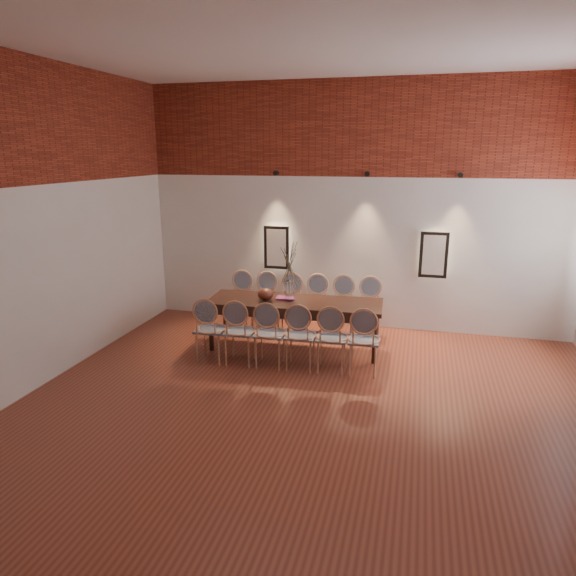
% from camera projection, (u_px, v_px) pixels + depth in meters
% --- Properties ---
extents(floor, '(7.00, 7.00, 0.02)m').
position_uv_depth(floor, '(307.00, 426.00, 5.61)').
color(floor, brown).
rests_on(floor, ground).
extents(ceiling, '(7.00, 7.00, 0.02)m').
position_uv_depth(ceiling, '(311.00, 22.00, 4.57)').
color(ceiling, silver).
rests_on(ceiling, ground).
extents(wall_back, '(7.00, 0.10, 4.00)m').
position_uv_depth(wall_back, '(355.00, 208.00, 8.41)').
color(wall_back, silver).
rests_on(wall_back, ground).
extents(wall_front, '(7.00, 0.10, 4.00)m').
position_uv_depth(wall_front, '(92.00, 420.00, 1.77)').
color(wall_front, silver).
rests_on(wall_front, ground).
extents(wall_left, '(0.10, 7.00, 4.00)m').
position_uv_depth(wall_left, '(10.00, 231.00, 5.94)').
color(wall_left, silver).
rests_on(wall_left, ground).
extents(brick_band_back, '(7.00, 0.02, 1.50)m').
position_uv_depth(brick_band_back, '(357.00, 128.00, 8.02)').
color(brick_band_back, maroon).
rests_on(brick_band_back, ground).
extents(brick_band_front, '(7.00, 0.02, 1.50)m').
position_uv_depth(brick_band_front, '(64.00, 27.00, 1.51)').
color(brick_band_front, maroon).
rests_on(brick_band_front, ground).
extents(niche_left, '(0.36, 0.06, 0.66)m').
position_uv_depth(niche_left, '(277.00, 247.00, 8.81)').
color(niche_left, '#FFEAC6').
rests_on(niche_left, wall_back).
extents(niche_right, '(0.36, 0.06, 0.66)m').
position_uv_depth(niche_right, '(434.00, 255.00, 8.18)').
color(niche_right, '#FFEAC6').
rests_on(niche_right, wall_back).
extents(spot_fixture_left, '(0.08, 0.10, 0.08)m').
position_uv_depth(spot_fixture_left, '(276.00, 173.00, 8.46)').
color(spot_fixture_left, black).
rests_on(spot_fixture_left, wall_back).
extents(spot_fixture_mid, '(0.08, 0.10, 0.08)m').
position_uv_depth(spot_fixture_mid, '(367.00, 174.00, 8.10)').
color(spot_fixture_mid, black).
rests_on(spot_fixture_mid, wall_back).
extents(spot_fixture_right, '(0.08, 0.10, 0.08)m').
position_uv_depth(spot_fixture_right, '(460.00, 175.00, 7.76)').
color(spot_fixture_right, black).
rests_on(spot_fixture_right, wall_back).
extents(dining_table, '(2.61, 0.95, 0.75)m').
position_uv_depth(dining_table, '(295.00, 325.00, 7.71)').
color(dining_table, black).
rests_on(dining_table, floor).
extents(chair_near_a, '(0.46, 0.46, 0.94)m').
position_uv_depth(chair_near_a, '(211.00, 329.00, 7.23)').
color(chair_near_a, tan).
rests_on(chair_near_a, floor).
extents(chair_near_b, '(0.46, 0.46, 0.94)m').
position_uv_depth(chair_near_b, '(240.00, 331.00, 7.15)').
color(chair_near_b, tan).
rests_on(chair_near_b, floor).
extents(chair_near_c, '(0.46, 0.46, 0.94)m').
position_uv_depth(chair_near_c, '(270.00, 333.00, 7.07)').
color(chair_near_c, tan).
rests_on(chair_near_c, floor).
extents(chair_near_d, '(0.46, 0.46, 0.94)m').
position_uv_depth(chair_near_d, '(300.00, 335.00, 6.98)').
color(chair_near_d, tan).
rests_on(chair_near_d, floor).
extents(chair_near_e, '(0.46, 0.46, 0.94)m').
position_uv_depth(chair_near_e, '(332.00, 338.00, 6.90)').
color(chair_near_e, tan).
rests_on(chair_near_e, floor).
extents(chair_near_f, '(0.46, 0.46, 0.94)m').
position_uv_depth(chair_near_f, '(364.00, 340.00, 6.82)').
color(chair_near_f, tan).
rests_on(chair_near_f, floor).
extents(chair_far_a, '(0.46, 0.46, 0.94)m').
position_uv_depth(chair_far_a, '(239.00, 302.00, 8.55)').
color(chair_far_a, tan).
rests_on(chair_far_a, floor).
extents(chair_far_b, '(0.46, 0.46, 0.94)m').
position_uv_depth(chair_far_b, '(264.00, 303.00, 8.46)').
color(chair_far_b, tan).
rests_on(chair_far_b, floor).
extents(chair_far_c, '(0.46, 0.46, 0.94)m').
position_uv_depth(chair_far_c, '(290.00, 305.00, 8.38)').
color(chair_far_c, tan).
rests_on(chair_far_c, floor).
extents(chair_far_d, '(0.46, 0.46, 0.94)m').
position_uv_depth(chair_far_d, '(316.00, 306.00, 8.30)').
color(chair_far_d, tan).
rests_on(chair_far_d, floor).
extents(chair_far_e, '(0.46, 0.46, 0.94)m').
position_uv_depth(chair_far_e, '(342.00, 308.00, 8.21)').
color(chair_far_e, tan).
rests_on(chair_far_e, floor).
extents(chair_far_f, '(0.46, 0.46, 0.94)m').
position_uv_depth(chair_far_f, '(369.00, 309.00, 8.13)').
color(chair_far_f, tan).
rests_on(chair_far_f, floor).
extents(vase, '(0.14, 0.14, 0.30)m').
position_uv_depth(vase, '(290.00, 291.00, 7.59)').
color(vase, silver).
rests_on(vase, dining_table).
extents(dried_branches, '(0.50, 0.50, 0.70)m').
position_uv_depth(dried_branches, '(290.00, 261.00, 7.47)').
color(dried_branches, brown).
rests_on(dried_branches, vase).
extents(bowl, '(0.24, 0.24, 0.18)m').
position_uv_depth(bowl, '(266.00, 294.00, 7.62)').
color(bowl, '#602717').
rests_on(bowl, dining_table).
extents(book, '(0.27, 0.19, 0.03)m').
position_uv_depth(book, '(285.00, 298.00, 7.69)').
color(book, '#972F78').
rests_on(book, dining_table).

